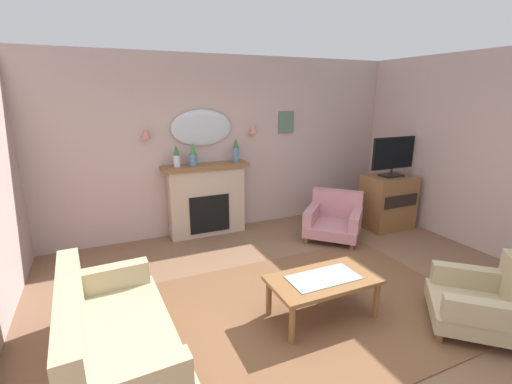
# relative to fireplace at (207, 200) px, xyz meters

# --- Properties ---
(floor) EXTENTS (6.93, 6.74, 0.10)m
(floor) POSITION_rel_fireplace_xyz_m (0.47, -2.70, -0.62)
(floor) COLOR brown
(floor) RESTS_ON ground
(wall_back) EXTENTS (6.93, 0.10, 2.81)m
(wall_back) POSITION_rel_fireplace_xyz_m (0.47, 0.22, 0.83)
(wall_back) COLOR #B29993
(wall_back) RESTS_ON ground
(patterned_rug) EXTENTS (3.20, 2.40, 0.01)m
(patterned_rug) POSITION_rel_fireplace_xyz_m (0.47, -2.50, -0.56)
(patterned_rug) COLOR brown
(patterned_rug) RESTS_ON ground
(fireplace) EXTENTS (1.36, 0.36, 1.16)m
(fireplace) POSITION_rel_fireplace_xyz_m (0.00, 0.00, 0.00)
(fireplace) COLOR tan
(fireplace) RESTS_ON ground
(mantel_vase_right) EXTENTS (0.10, 0.10, 0.33)m
(mantel_vase_right) POSITION_rel_fireplace_xyz_m (-0.45, -0.03, 0.76)
(mantel_vase_right) COLOR silver
(mantel_vase_right) RESTS_ON fireplace
(mantel_vase_centre) EXTENTS (0.12, 0.12, 0.34)m
(mantel_vase_centre) POSITION_rel_fireplace_xyz_m (-0.20, -0.03, 0.74)
(mantel_vase_centre) COLOR #4C7093
(mantel_vase_centre) RESTS_ON fireplace
(mantel_vase_left) EXTENTS (0.10, 0.10, 0.39)m
(mantel_vase_left) POSITION_rel_fireplace_xyz_m (0.50, -0.03, 0.78)
(mantel_vase_left) COLOR #4C7093
(mantel_vase_left) RESTS_ON fireplace
(wall_mirror) EXTENTS (0.96, 0.06, 0.56)m
(wall_mirror) POSITION_rel_fireplace_xyz_m (-0.00, 0.14, 1.14)
(wall_mirror) COLOR #B2BCC6
(wall_sconce_left) EXTENTS (0.14, 0.14, 0.14)m
(wall_sconce_left) POSITION_rel_fireplace_xyz_m (-0.85, 0.09, 1.09)
(wall_sconce_left) COLOR #D17066
(wall_sconce_right) EXTENTS (0.14, 0.14, 0.14)m
(wall_sconce_right) POSITION_rel_fireplace_xyz_m (0.85, 0.09, 1.09)
(wall_sconce_right) COLOR #D17066
(framed_picture) EXTENTS (0.28, 0.03, 0.36)m
(framed_picture) POSITION_rel_fireplace_xyz_m (1.50, 0.15, 1.18)
(framed_picture) COLOR #4C6B56
(coffee_table) EXTENTS (1.10, 0.60, 0.45)m
(coffee_table) POSITION_rel_fireplace_xyz_m (0.42, -2.65, -0.19)
(coffee_table) COLOR brown
(coffee_table) RESTS_ON ground
(floral_couch) EXTENTS (0.94, 1.76, 0.76)m
(floral_couch) POSITION_rel_fireplace_xyz_m (-1.60, -2.47, -0.25)
(floral_couch) COLOR tan
(floral_couch) RESTS_ON ground
(armchair_by_coffee_table) EXTENTS (1.15, 1.14, 0.71)m
(armchair_by_coffee_table) POSITION_rel_fireplace_xyz_m (1.75, -3.47, -0.27)
(armchair_by_coffee_table) COLOR tan
(armchair_by_coffee_table) RESTS_ON ground
(armchair_near_fireplace) EXTENTS (1.15, 1.15, 0.71)m
(armchair_near_fireplace) POSITION_rel_fireplace_xyz_m (1.81, -0.94, -0.27)
(armchair_near_fireplace) COLOR #B77A84
(armchair_near_fireplace) RESTS_ON ground
(tv_cabinet) EXTENTS (0.80, 0.57, 0.90)m
(tv_cabinet) POSITION_rel_fireplace_xyz_m (2.89, -0.95, -0.12)
(tv_cabinet) COLOR brown
(tv_cabinet) RESTS_ON ground
(tv_flatscreen) EXTENTS (0.84, 0.24, 0.65)m
(tv_flatscreen) POSITION_rel_fireplace_xyz_m (2.89, -0.97, 0.68)
(tv_flatscreen) COLOR black
(tv_flatscreen) RESTS_ON tv_cabinet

